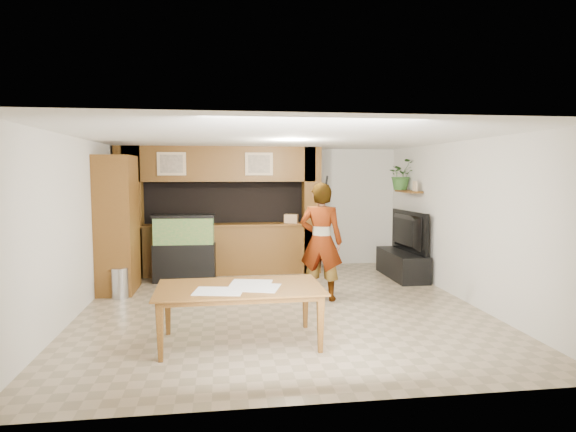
{
  "coord_description": "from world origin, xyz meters",
  "views": [
    {
      "loc": [
        -0.88,
        -7.34,
        2.09
      ],
      "look_at": [
        0.21,
        0.6,
        1.36
      ],
      "focal_mm": 30.0,
      "sensor_mm": 36.0,
      "label": 1
    }
  ],
  "objects": [
    {
      "name": "aquarium",
      "position": [
        -1.61,
        1.95,
        0.63
      ],
      "size": [
        1.16,
        0.43,
        1.28
      ],
      "rotation": [
        0.0,
        0.0,
        -0.04
      ],
      "color": "black",
      "rests_on": "floor"
    },
    {
      "name": "wall_clock",
      "position": [
        -2.97,
        1.0,
        1.9
      ],
      "size": [
        0.05,
        0.25,
        0.25
      ],
      "color": "black",
      "rests_on": "wall_left"
    },
    {
      "name": "pantry_cabinet",
      "position": [
        -2.7,
        1.3,
        1.19
      ],
      "size": [
        0.59,
        0.97,
        2.38
      ],
      "primitive_type": "cube",
      "color": "brown",
      "rests_on": "floor"
    },
    {
      "name": "dining_table",
      "position": [
        -0.68,
        -1.62,
        0.35
      ],
      "size": [
        2.02,
        1.15,
        0.7
      ],
      "primitive_type": "imported",
      "rotation": [
        0.0,
        0.0,
        0.02
      ],
      "color": "brown",
      "rests_on": "floor"
    },
    {
      "name": "ceiling",
      "position": [
        0.0,
        0.0,
        2.6
      ],
      "size": [
        6.5,
        6.5,
        0.0
      ],
      "primitive_type": "plane",
      "color": "white",
      "rests_on": "wall_back"
    },
    {
      "name": "tv_stand",
      "position": [
        2.65,
        1.7,
        0.26
      ],
      "size": [
        0.56,
        1.54,
        0.51
      ],
      "primitive_type": "cube",
      "color": "black",
      "rests_on": "floor"
    },
    {
      "name": "newspaper_c",
      "position": [
        -0.53,
        -1.42,
        0.71
      ],
      "size": [
        0.56,
        0.46,
        0.01
      ],
      "primitive_type": "cube",
      "rotation": [
        0.0,
        0.0,
        -0.21
      ],
      "color": "silver",
      "rests_on": "dining_table"
    },
    {
      "name": "floor",
      "position": [
        0.0,
        0.0,
        0.0
      ],
      "size": [
        6.5,
        6.5,
        0.0
      ],
      "primitive_type": "plane",
      "color": "#9D886D",
      "rests_on": "ground"
    },
    {
      "name": "wall_left",
      "position": [
        -3.0,
        0.0,
        1.3
      ],
      "size": [
        0.0,
        6.5,
        6.5
      ],
      "primitive_type": "plane",
      "rotation": [
        1.57,
        0.0,
        1.57
      ],
      "color": "beige",
      "rests_on": "floor"
    },
    {
      "name": "wall_shelf",
      "position": [
        2.85,
        1.95,
        1.7
      ],
      "size": [
        0.25,
        0.9,
        0.04
      ],
      "primitive_type": "cube",
      "color": "brown",
      "rests_on": "wall_right"
    },
    {
      "name": "microphone",
      "position": [
        0.76,
        0.11,
        1.96
      ],
      "size": [
        0.03,
        0.09,
        0.15
      ],
      "primitive_type": "cylinder",
      "rotation": [
        0.44,
        0.0,
        0.0
      ],
      "color": "black",
      "rests_on": "person"
    },
    {
      "name": "person",
      "position": [
        0.71,
        0.27,
        0.96
      ],
      "size": [
        0.83,
        0.7,
        1.93
      ],
      "primitive_type": "imported",
      "rotation": [
        0.0,
        0.0,
        2.74
      ],
      "color": "#967252",
      "rests_on": "floor"
    },
    {
      "name": "partition",
      "position": [
        -0.95,
        2.64,
        1.31
      ],
      "size": [
        4.2,
        0.99,
        2.6
      ],
      "color": "brown",
      "rests_on": "floor"
    },
    {
      "name": "trash_can",
      "position": [
        -2.58,
        0.8,
        0.26
      ],
      "size": [
        0.28,
        0.28,
        0.51
      ],
      "primitive_type": "cylinder",
      "color": "#B2B2B7",
      "rests_on": "floor"
    },
    {
      "name": "newspaper_a",
      "position": [
        -0.53,
        -1.67,
        0.71
      ],
      "size": [
        0.71,
        0.6,
        0.01
      ],
      "primitive_type": "cube",
      "rotation": [
        0.0,
        0.0,
        -0.3
      ],
      "color": "silver",
      "rests_on": "dining_table"
    },
    {
      "name": "television",
      "position": [
        2.65,
        1.7,
        0.92
      ],
      "size": [
        0.31,
        1.42,
        0.81
      ],
      "primitive_type": "imported",
      "rotation": [
        0.0,
        0.0,
        1.66
      ],
      "color": "black",
      "rests_on": "tv_stand"
    },
    {
      "name": "counter_box",
      "position": [
        0.53,
        2.45,
        1.13
      ],
      "size": [
        0.32,
        0.26,
        0.18
      ],
      "primitive_type": "cube",
      "rotation": [
        0.0,
        0.0,
        -0.33
      ],
      "color": "tan",
      "rests_on": "partition"
    },
    {
      "name": "wall_right",
      "position": [
        3.0,
        0.0,
        1.3
      ],
      "size": [
        0.0,
        6.5,
        6.5
      ],
      "primitive_type": "plane",
      "rotation": [
        1.57,
        0.0,
        -1.57
      ],
      "color": "beige",
      "rests_on": "floor"
    },
    {
      "name": "wall_back",
      "position": [
        0.0,
        3.25,
        1.3
      ],
      "size": [
        6.0,
        0.0,
        6.0
      ],
      "primitive_type": "plane",
      "rotation": [
        1.57,
        0.0,
        0.0
      ],
      "color": "beige",
      "rests_on": "floor"
    },
    {
      "name": "newspaper_b",
      "position": [
        -0.94,
        -1.8,
        0.71
      ],
      "size": [
        0.62,
        0.5,
        0.01
      ],
      "primitive_type": "cube",
      "rotation": [
        0.0,
        0.0,
        -0.17
      ],
      "color": "silver",
      "rests_on": "dining_table"
    },
    {
      "name": "potted_plant",
      "position": [
        2.82,
        2.28,
        2.04
      ],
      "size": [
        0.66,
        0.61,
        0.64
      ],
      "primitive_type": "imported",
      "rotation": [
        0.0,
        0.0,
        0.21
      ],
      "color": "#2E5B24",
      "rests_on": "wall_shelf"
    },
    {
      "name": "photo_frame",
      "position": [
        2.85,
        1.63,
        1.82
      ],
      "size": [
        0.04,
        0.15,
        0.19
      ],
      "primitive_type": "cube",
      "rotation": [
        0.0,
        0.0,
        0.06
      ],
      "color": "tan",
      "rests_on": "wall_shelf"
    }
  ]
}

